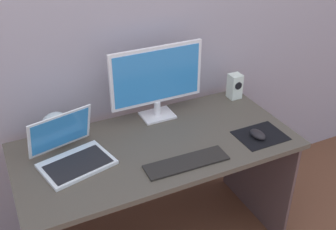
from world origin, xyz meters
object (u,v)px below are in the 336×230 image
object	(u,v)px
keyboard_external	(187,162)
mouse	(258,134)
laptop	(71,153)
monitor	(157,79)
speaker_right	(235,86)
fishbowl	(57,128)

from	to	relation	value
keyboard_external	mouse	xyz separation A→B (m)	(0.43, 0.03, 0.02)
laptop	mouse	bearing A→B (deg)	-13.46
monitor	speaker_right	bearing A→B (deg)	0.31
monitor	keyboard_external	bearing A→B (deg)	-96.95
keyboard_external	laptop	bearing A→B (deg)	154.34
keyboard_external	mouse	bearing A→B (deg)	5.98
speaker_right	laptop	distance (m)	1.07
monitor	speaker_right	world-z (taller)	monitor
fishbowl	mouse	world-z (taller)	fishbowl
fishbowl	mouse	bearing A→B (deg)	-24.19
monitor	fishbowl	distance (m)	0.58
mouse	laptop	bearing A→B (deg)	163.06
speaker_right	fishbowl	size ratio (longest dim) A/B	0.92
monitor	fishbowl	size ratio (longest dim) A/B	3.20
fishbowl	keyboard_external	bearing A→B (deg)	-41.97
monitor	laptop	xyz separation A→B (m)	(-0.54, -0.21, -0.18)
keyboard_external	monitor	bearing A→B (deg)	84.85
fishbowl	laptop	bearing A→B (deg)	-84.48
fishbowl	keyboard_external	size ratio (longest dim) A/B	0.40
mouse	speaker_right	bearing A→B (deg)	68.47
speaker_right	laptop	size ratio (longest dim) A/B	0.40
monitor	keyboard_external	world-z (taller)	monitor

